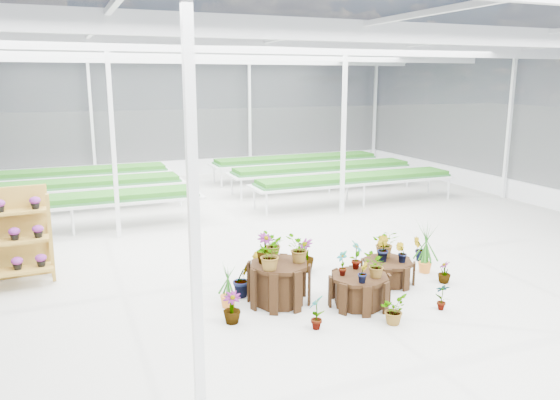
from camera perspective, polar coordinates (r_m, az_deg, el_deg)
name	(u,v)px	position (r m, az deg, el deg)	size (l,w,h in m)	color
ground_plane	(303,275)	(10.60, 2.42, -7.82)	(24.00, 24.00, 0.00)	gray
greenhouse_shell	(304,159)	(10.05, 2.54, 4.30)	(18.00, 24.00, 4.50)	white
steel_frame	(304,159)	(10.05, 2.54, 4.30)	(18.00, 24.00, 4.50)	silver
nursery_benches	(207,187)	(17.07, -7.62, 1.38)	(16.00, 7.00, 0.84)	silver
plinth_tall	(279,283)	(9.22, -0.12, -8.68)	(1.02, 1.02, 0.70)	black
plinth_mid	(359,290)	(9.25, 8.30, -9.33)	(0.99, 0.99, 0.52)	black
plinth_low	(387,272)	(10.32, 11.16, -7.37)	(0.95, 0.95, 0.43)	black
shelf_rack	(3,239)	(10.99, -26.97, -3.67)	(1.66, 0.88, 1.76)	olive
nursery_plants	(332,262)	(9.62, 5.45, -6.47)	(4.80, 3.12, 1.20)	#205B17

